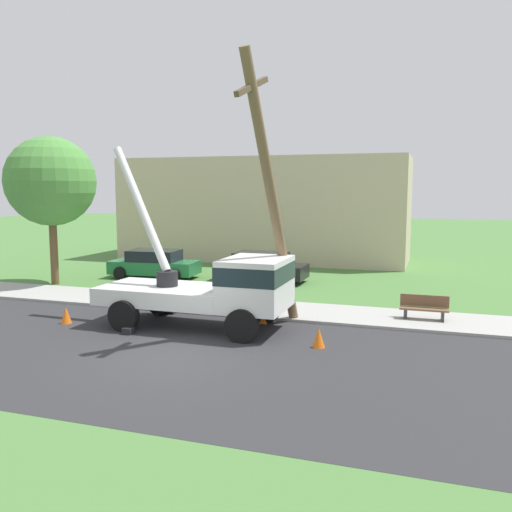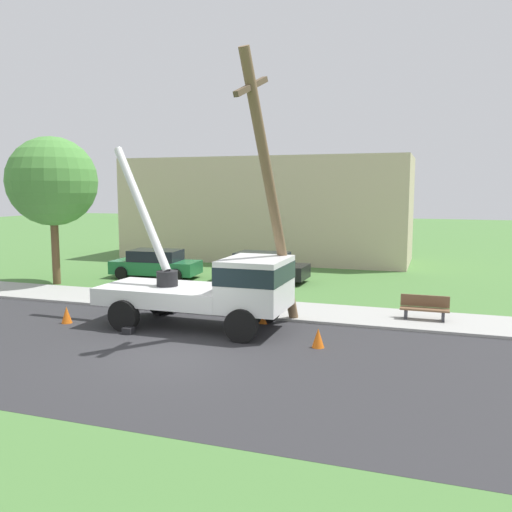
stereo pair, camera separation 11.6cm
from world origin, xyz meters
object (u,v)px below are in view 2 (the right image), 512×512
(traffic_cone_behind, at_px, (67,315))
(leaning_utility_pole, at_px, (271,194))
(traffic_cone_ahead, at_px, (318,338))
(utility_truck, at_px, (217,286))
(park_bench, at_px, (425,309))
(parked_sedan_green, at_px, (156,264))
(traffic_cone_curbside, at_px, (264,315))
(parked_sedan_black, at_px, (262,267))
(roadside_tree_near, at_px, (52,182))

(traffic_cone_behind, bearing_deg, leaning_utility_pole, 9.84)
(traffic_cone_ahead, bearing_deg, utility_truck, 163.96)
(utility_truck, relative_size, park_bench, 4.23)
(parked_sedan_green, bearing_deg, park_bench, -21.53)
(traffic_cone_curbside, bearing_deg, park_bench, 20.56)
(leaning_utility_pole, xyz_separation_m, traffic_cone_curbside, (-0.52, 0.94, -4.04))
(parked_sedan_black, distance_m, roadside_tree_near, 10.61)
(parked_sedan_black, xyz_separation_m, roadside_tree_near, (-9.03, -3.78, 4.10))
(parked_sedan_green, bearing_deg, traffic_cone_behind, -79.15)
(park_bench, relative_size, roadside_tree_near, 0.23)
(parked_sedan_green, distance_m, park_bench, 14.14)
(leaning_utility_pole, xyz_separation_m, park_bench, (4.57, 2.85, -3.86))
(leaning_utility_pole, relative_size, parked_sedan_green, 1.87)
(parked_sedan_green, xyz_separation_m, parked_sedan_black, (5.45, 0.68, 0.00))
(roadside_tree_near, bearing_deg, utility_truck, -26.23)
(traffic_cone_behind, bearing_deg, parked_sedan_green, 100.85)
(traffic_cone_ahead, bearing_deg, traffic_cone_behind, 179.75)
(leaning_utility_pole, bearing_deg, parked_sedan_green, 136.87)
(utility_truck, relative_size, parked_sedan_black, 1.53)
(utility_truck, bearing_deg, traffic_cone_behind, -169.17)
(leaning_utility_pole, xyz_separation_m, parked_sedan_black, (-3.13, 8.71, -3.61))
(traffic_cone_ahead, distance_m, parked_sedan_black, 11.09)
(traffic_cone_behind, relative_size, park_bench, 0.35)
(parked_sedan_green, height_order, roadside_tree_near, roadside_tree_near)
(utility_truck, height_order, roadside_tree_near, roadside_tree_near)
(traffic_cone_ahead, xyz_separation_m, traffic_cone_curbside, (-2.31, 2.16, 0.00))
(leaning_utility_pole, distance_m, park_bench, 6.63)
(utility_truck, height_order, traffic_cone_curbside, utility_truck)
(utility_truck, xyz_separation_m, traffic_cone_behind, (-5.09, -0.97, -1.13))
(traffic_cone_ahead, relative_size, park_bench, 0.35)
(utility_truck, distance_m, traffic_cone_behind, 5.30)
(traffic_cone_curbside, xyz_separation_m, parked_sedan_green, (-8.06, 7.10, 0.43))
(leaning_utility_pole, xyz_separation_m, traffic_cone_ahead, (1.79, -1.22, -4.04))
(utility_truck, xyz_separation_m, roadside_tree_near, (-10.43, 5.14, 3.40))
(traffic_cone_behind, bearing_deg, park_bench, 19.49)
(traffic_cone_ahead, height_order, roadside_tree_near, roadside_tree_near)
(traffic_cone_ahead, distance_m, traffic_cone_behind, 8.60)
(traffic_cone_curbside, relative_size, parked_sedan_black, 0.13)
(parked_sedan_black, distance_m, park_bench, 9.68)
(traffic_cone_curbside, distance_m, parked_sedan_green, 10.75)
(traffic_cone_curbside, xyz_separation_m, parked_sedan_black, (-2.60, 7.78, 0.43))
(leaning_utility_pole, distance_m, traffic_cone_curbside, 4.18)
(roadside_tree_near, bearing_deg, traffic_cone_behind, -48.84)
(park_bench, bearing_deg, traffic_cone_behind, -160.51)
(utility_truck, xyz_separation_m, park_bench, (6.30, 3.06, -0.95))
(leaning_utility_pole, height_order, roadside_tree_near, leaning_utility_pole)
(parked_sedan_black, bearing_deg, traffic_cone_behind, -110.43)
(traffic_cone_ahead, bearing_deg, park_bench, 55.61)
(parked_sedan_green, relative_size, park_bench, 2.83)
(traffic_cone_behind, distance_m, roadside_tree_near, 9.30)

